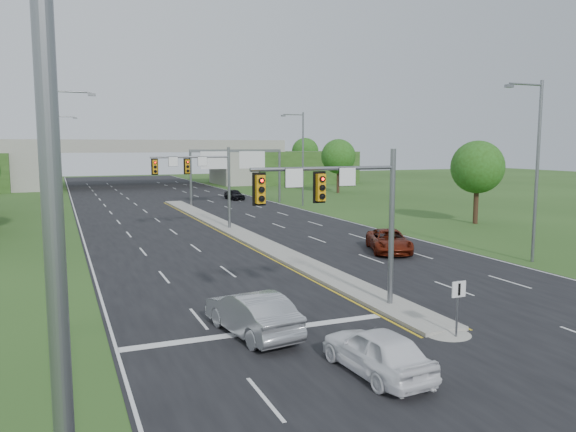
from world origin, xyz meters
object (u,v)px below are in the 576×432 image
(car_silver, at_px, (252,313))
(car_far_a, at_px, (389,241))
(signal_mast_far, at_px, (203,175))
(sign_gantry, at_px, (235,161))
(car_far_c, at_px, (234,194))
(signal_mast_near, at_px, (347,204))
(keep_right_sign, at_px, (458,299))
(car_white, at_px, (377,351))
(overpass, at_px, (139,166))

(car_silver, height_order, car_far_a, car_silver)
(signal_mast_far, xyz_separation_m, sign_gantry, (8.95, 19.99, 0.51))
(car_far_a, xyz_separation_m, car_far_c, (1.17, 39.35, -0.06))
(signal_mast_far, xyz_separation_m, car_far_a, (9.30, -13.83, -3.96))
(signal_mast_far, xyz_separation_m, car_silver, (-4.61, -26.11, -3.88))
(signal_mast_near, bearing_deg, keep_right_sign, -63.06)
(car_white, bearing_deg, signal_mast_far, -98.20)
(signal_mast_far, height_order, car_silver, signal_mast_far)
(overpass, bearing_deg, signal_mast_far, -92.35)
(signal_mast_far, height_order, overpass, overpass)
(signal_mast_far, xyz_separation_m, keep_right_sign, (2.26, -29.45, -3.21))
(signal_mast_near, distance_m, car_white, 7.61)
(signal_mast_near, height_order, car_far_c, signal_mast_near)
(overpass, bearing_deg, signal_mast_near, -91.62)
(signal_mast_near, height_order, keep_right_sign, signal_mast_near)
(overpass, relative_size, car_far_c, 19.80)
(signal_mast_far, bearing_deg, keep_right_sign, -85.61)
(signal_mast_near, xyz_separation_m, car_silver, (-4.61, -1.11, -3.88))
(car_far_a, bearing_deg, overpass, 117.54)
(car_far_a, bearing_deg, signal_mast_far, 145.62)
(signal_mast_near, bearing_deg, car_white, -109.72)
(signal_mast_near, bearing_deg, signal_mast_far, 90.00)
(car_white, xyz_separation_m, car_silver, (-2.42, 5.00, 0.08))
(keep_right_sign, bearing_deg, overpass, 90.00)
(car_white, distance_m, car_far_c, 58.03)
(overpass, distance_m, car_white, 86.35)
(sign_gantry, height_order, car_silver, sign_gantry)
(signal_mast_near, relative_size, car_white, 1.59)
(keep_right_sign, height_order, car_white, keep_right_sign)
(car_far_a, bearing_deg, sign_gantry, 112.30)
(keep_right_sign, bearing_deg, car_far_a, 65.76)
(sign_gantry, bearing_deg, car_far_a, -89.40)
(signal_mast_near, distance_m, signal_mast_far, 25.00)
(signal_mast_near, bearing_deg, car_far_c, 78.29)
(signal_mast_near, xyz_separation_m, sign_gantry, (8.95, 44.99, 0.51))
(keep_right_sign, relative_size, sign_gantry, 0.19)
(sign_gantry, bearing_deg, car_white, -102.29)
(sign_gantry, bearing_deg, keep_right_sign, -97.70)
(car_silver, relative_size, car_far_c, 1.24)
(keep_right_sign, bearing_deg, sign_gantry, 82.30)
(signal_mast_near, distance_m, car_far_c, 51.75)
(car_far_a, bearing_deg, keep_right_sign, -92.53)
(signal_mast_far, xyz_separation_m, car_far_c, (10.47, 25.52, -4.02))
(car_white, distance_m, car_far_a, 20.76)
(overpass, xyz_separation_m, car_white, (-4.45, -86.19, -2.78))
(car_far_a, relative_size, car_far_c, 1.33)
(car_silver, xyz_separation_m, car_far_a, (13.91, 12.29, -0.08))
(car_silver, bearing_deg, car_white, 106.90)
(overpass, bearing_deg, keep_right_sign, -90.00)
(keep_right_sign, height_order, sign_gantry, sign_gantry)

